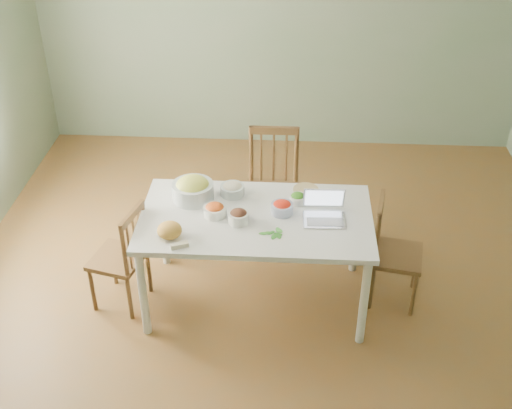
# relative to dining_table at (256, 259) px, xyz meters

# --- Properties ---
(floor) EXTENTS (5.00, 5.00, 0.00)m
(floor) POSITION_rel_dining_table_xyz_m (0.10, 0.14, -0.39)
(floor) COLOR brown
(floor) RESTS_ON ground
(wall_back) EXTENTS (5.00, 0.00, 2.70)m
(wall_back) POSITION_rel_dining_table_xyz_m (0.10, 2.64, 0.96)
(wall_back) COLOR gray
(wall_back) RESTS_ON ground
(dining_table) EXTENTS (1.67, 0.94, 0.78)m
(dining_table) POSITION_rel_dining_table_xyz_m (0.00, 0.00, 0.00)
(dining_table) COLOR silver
(dining_table) RESTS_ON floor
(chair_far) EXTENTS (0.45, 0.43, 1.01)m
(chair_far) POSITION_rel_dining_table_xyz_m (0.09, 0.78, 0.11)
(chair_far) COLOR #492E11
(chair_far) RESTS_ON floor
(chair_left) EXTENTS (0.45, 0.46, 0.86)m
(chair_left) POSITION_rel_dining_table_xyz_m (-1.03, -0.08, 0.04)
(chair_left) COLOR #492E11
(chair_left) RESTS_ON floor
(chair_right) EXTENTS (0.43, 0.44, 0.87)m
(chair_right) POSITION_rel_dining_table_xyz_m (1.05, 0.08, 0.04)
(chair_right) COLOR #492E11
(chair_right) RESTS_ON floor
(bread_boule) EXTENTS (0.20, 0.20, 0.11)m
(bread_boule) POSITION_rel_dining_table_xyz_m (-0.57, -0.28, 0.45)
(bread_boule) COLOR #C08B38
(bread_boule) RESTS_ON dining_table
(butter_stick) EXTENTS (0.12, 0.08, 0.03)m
(butter_stick) POSITION_rel_dining_table_xyz_m (-0.49, -0.40, 0.41)
(butter_stick) COLOR beige
(butter_stick) RESTS_ON dining_table
(bowl_squash) EXTENTS (0.35, 0.35, 0.18)m
(bowl_squash) POSITION_rel_dining_table_xyz_m (-0.48, 0.20, 0.48)
(bowl_squash) COLOR yellow
(bowl_squash) RESTS_ON dining_table
(bowl_carrot) EXTENTS (0.18, 0.18, 0.09)m
(bowl_carrot) POSITION_rel_dining_table_xyz_m (-0.29, -0.01, 0.44)
(bowl_carrot) COLOR #CB5F14
(bowl_carrot) RESTS_ON dining_table
(bowl_onion) EXTENTS (0.20, 0.20, 0.10)m
(bowl_onion) POSITION_rel_dining_table_xyz_m (-0.19, 0.28, 0.44)
(bowl_onion) COLOR beige
(bowl_onion) RESTS_ON dining_table
(bowl_mushroom) EXTENTS (0.19, 0.19, 0.10)m
(bowl_mushroom) POSITION_rel_dining_table_xyz_m (-0.12, -0.08, 0.44)
(bowl_mushroom) COLOR black
(bowl_mushroom) RESTS_ON dining_table
(bowl_redpep) EXTENTS (0.17, 0.17, 0.09)m
(bowl_redpep) POSITION_rel_dining_table_xyz_m (0.18, 0.05, 0.44)
(bowl_redpep) COLOR red
(bowl_redpep) RESTS_ON dining_table
(bowl_broccoli) EXTENTS (0.16, 0.16, 0.08)m
(bowl_broccoli) POSITION_rel_dining_table_xyz_m (0.30, 0.20, 0.43)
(bowl_broccoli) COLOR #1E5514
(bowl_broccoli) RESTS_ON dining_table
(flatbread) EXTENTS (0.23, 0.23, 0.02)m
(flatbread) POSITION_rel_dining_table_xyz_m (0.36, 0.36, 0.40)
(flatbread) COLOR tan
(flatbread) RESTS_ON dining_table
(basil_bunch) EXTENTS (0.19, 0.19, 0.02)m
(basil_bunch) POSITION_rel_dining_table_xyz_m (0.11, -0.21, 0.40)
(basil_bunch) COLOR #1F6925
(basil_bunch) RESTS_ON dining_table
(laptop) EXTENTS (0.31, 0.28, 0.20)m
(laptop) POSITION_rel_dining_table_xyz_m (0.49, -0.03, 0.49)
(laptop) COLOR silver
(laptop) RESTS_ON dining_table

